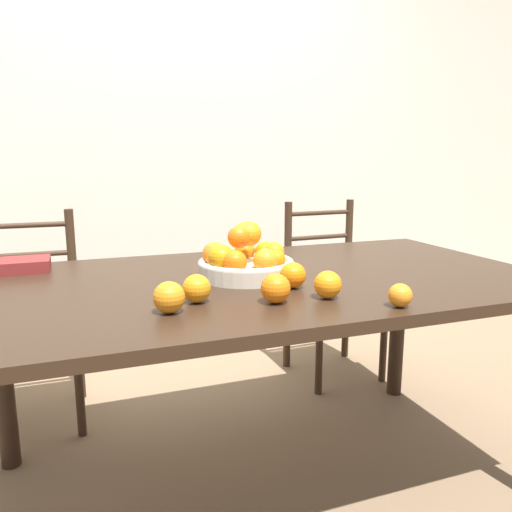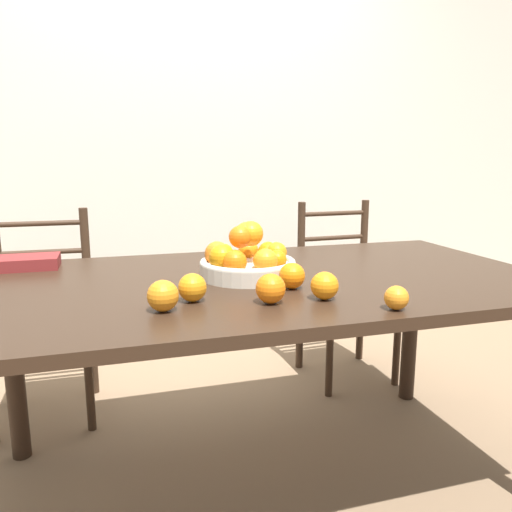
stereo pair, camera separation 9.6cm
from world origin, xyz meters
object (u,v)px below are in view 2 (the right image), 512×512
chair_left (43,317)px  chair_right (344,292)px  fruit_bowl (247,260)px  orange_loose_5 (396,298)px  orange_loose_2 (325,286)px  orange_loose_0 (163,296)px  orange_loose_4 (192,287)px  book_stack (27,262)px  orange_loose_3 (292,276)px  orange_loose_1 (271,289)px

chair_left → chair_right: (1.47, -0.00, 0.00)m
fruit_bowl → orange_loose_5: bearing=-58.8°
orange_loose_2 → orange_loose_0: bearing=177.7°
orange_loose_5 → orange_loose_0: bearing=164.7°
chair_right → fruit_bowl: bearing=-136.7°
orange_loose_0 → orange_loose_4: bearing=37.5°
orange_loose_2 → chair_right: size_ratio=0.09×
orange_loose_0 → orange_loose_2: size_ratio=1.05×
orange_loose_5 → chair_left: 1.61m
chair_right → book_stack: (-1.46, -0.40, 0.33)m
fruit_bowl → orange_loose_4: bearing=-133.4°
orange_loose_4 → book_stack: 0.77m
fruit_bowl → orange_loose_3: size_ratio=4.00×
orange_loose_4 → chair_left: (-0.51, 0.99, -0.35)m
chair_right → chair_left: bearing=177.7°
orange_loose_2 → orange_loose_4: same height
orange_loose_2 → orange_loose_1: bearing=177.3°
orange_loose_5 → chair_left: chair_left is taller
orange_loose_1 → book_stack: bearing=136.6°
orange_loose_5 → orange_loose_4: bearing=155.5°
orange_loose_5 → chair_right: bearing=69.1°
chair_left → chair_right: size_ratio=1.00×
fruit_bowl → orange_loose_5: size_ratio=4.99×
orange_loose_1 → orange_loose_5: (0.30, -0.15, -0.01)m
chair_left → book_stack: size_ratio=4.26×
fruit_bowl → chair_right: size_ratio=0.34×
fruit_bowl → orange_loose_2: 0.35m
chair_right → orange_loose_1: bearing=-127.8°
orange_loose_3 → chair_right: 1.19m
orange_loose_2 → book_stack: bearing=142.0°
chair_right → book_stack: bearing=-166.8°
orange_loose_1 → orange_loose_3: bearing=49.4°
orange_loose_3 → orange_loose_0: bearing=-163.5°
orange_loose_2 → orange_loose_3: (-0.05, 0.14, 0.00)m
orange_loose_5 → book_stack: size_ratio=0.29×
chair_left → book_stack: bearing=-86.9°
fruit_bowl → orange_loose_4: fruit_bowl is taller
orange_loose_1 → orange_loose_3: (0.11, 0.13, -0.00)m
orange_loose_3 → chair_right: size_ratio=0.09×
book_stack → chair_left: bearing=92.3°
book_stack → orange_loose_4: bearing=-49.5°
fruit_bowl → chair_right: (0.74, 0.75, -0.37)m
orange_loose_0 → chair_left: chair_left is taller
chair_right → book_stack: chair_right is taller
orange_loose_4 → chair_left: size_ratio=0.09×
orange_loose_3 → fruit_bowl: bearing=116.7°
orange_loose_5 → chair_right: chair_right is taller
orange_loose_3 → chair_left: 1.30m
orange_loose_2 → orange_loose_3: bearing=108.7°
orange_loose_5 → chair_right: (0.46, 1.21, -0.34)m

